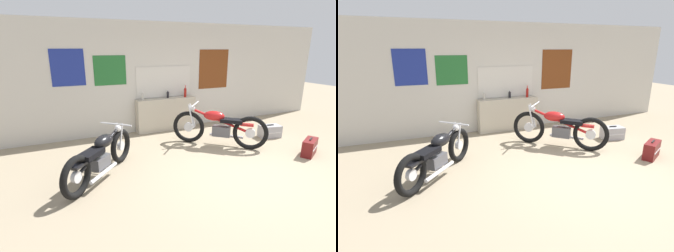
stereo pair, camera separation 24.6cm
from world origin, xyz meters
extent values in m
plane|color=gray|center=(0.00, 0.00, 0.00)|extent=(24.00, 24.00, 0.00)
cube|color=beige|center=(0.00, 3.16, 1.40)|extent=(10.00, 0.06, 2.80)
cube|color=silver|center=(-0.34, 3.12, 1.29)|extent=(1.48, 0.01, 0.74)
cube|color=beige|center=(-0.34, 3.12, 1.29)|extent=(1.54, 0.01, 0.80)
cube|color=brown|center=(1.20, 3.12, 1.57)|extent=(0.95, 0.01, 1.08)
cube|color=#23662D|center=(-1.76, 3.12, 1.64)|extent=(0.78, 0.01, 0.70)
cube|color=navy|center=(-2.71, 3.12, 1.73)|extent=(0.74, 0.01, 0.83)
cube|color=#B7AD99|center=(-0.34, 2.98, 0.44)|extent=(1.65, 0.28, 0.88)
cylinder|color=#B7B2A8|center=(-1.00, 2.98, 0.96)|extent=(0.06, 0.06, 0.16)
cone|color=#B7B2A8|center=(-1.00, 2.98, 1.06)|extent=(0.05, 0.05, 0.04)
cylinder|color=silver|center=(-1.00, 2.98, 1.09)|extent=(0.02, 0.02, 0.02)
cylinder|color=black|center=(-0.28, 3.01, 0.95)|extent=(0.06, 0.06, 0.15)
cone|color=black|center=(-0.28, 3.01, 1.05)|extent=(0.05, 0.05, 0.04)
cylinder|color=silver|center=(-0.28, 3.01, 1.08)|extent=(0.03, 0.03, 0.02)
cylinder|color=maroon|center=(0.20, 2.93, 0.99)|extent=(0.07, 0.07, 0.22)
cone|color=maroon|center=(0.20, 2.93, 1.13)|extent=(0.06, 0.06, 0.06)
cylinder|color=red|center=(0.20, 2.93, 1.18)|extent=(0.03, 0.03, 0.02)
torus|color=black|center=(-0.26, 1.86, 0.38)|extent=(0.61, 0.59, 0.75)
cylinder|color=silver|center=(-0.26, 1.86, 0.38)|extent=(0.20, 0.19, 0.21)
torus|color=black|center=(0.76, 0.90, 0.38)|extent=(0.61, 0.59, 0.75)
cylinder|color=silver|center=(0.76, 0.90, 0.38)|extent=(0.20, 0.19, 0.21)
cube|color=#4C4C51|center=(0.30, 1.33, 0.36)|extent=(0.44, 0.43, 0.23)
cylinder|color=#B21919|center=(0.30, 1.33, 0.59)|extent=(0.97, 0.91, 0.47)
ellipsoid|color=#B21919|center=(0.17, 1.46, 0.70)|extent=(0.51, 0.50, 0.22)
cube|color=black|center=(0.45, 1.19, 0.62)|extent=(0.51, 0.50, 0.08)
cube|color=#B21919|center=(0.70, 0.96, 0.56)|extent=(0.30, 0.29, 0.04)
cylinder|color=silver|center=(-0.25, 1.77, 0.66)|extent=(0.15, 0.14, 0.55)
cylinder|color=silver|center=(-0.16, 1.86, 0.66)|extent=(0.15, 0.14, 0.55)
cylinder|color=silver|center=(-0.15, 1.76, 0.94)|extent=(0.46, 0.49, 0.03)
sphere|color=silver|center=(-0.20, 1.81, 0.84)|extent=(0.13, 0.13, 0.13)
cylinder|color=silver|center=(0.47, 1.37, 0.21)|extent=(0.60, 0.57, 0.06)
torus|color=black|center=(-2.00, 1.41, 0.33)|extent=(0.53, 0.56, 0.67)
cylinder|color=silver|center=(-2.00, 1.41, 0.33)|extent=(0.18, 0.18, 0.18)
torus|color=black|center=(-2.92, 0.42, 0.33)|extent=(0.53, 0.56, 0.67)
cylinder|color=silver|center=(-2.92, 0.42, 0.33)|extent=(0.18, 0.18, 0.18)
cube|color=#4C4C51|center=(-2.50, 0.87, 0.32)|extent=(0.42, 0.43, 0.20)
cylinder|color=black|center=(-2.50, 0.87, 0.51)|extent=(0.88, 0.95, 0.41)
ellipsoid|color=black|center=(-2.38, 1.00, 0.63)|extent=(0.49, 0.50, 0.22)
cube|color=black|center=(-2.64, 0.72, 0.55)|extent=(0.49, 0.50, 0.08)
cube|color=black|center=(-2.86, 0.48, 0.49)|extent=(0.29, 0.29, 0.04)
cylinder|color=silver|center=(-2.09, 1.41, 0.57)|extent=(0.14, 0.15, 0.47)
cylinder|color=silver|center=(-2.00, 1.32, 0.57)|extent=(0.14, 0.15, 0.47)
cylinder|color=silver|center=(-2.09, 1.31, 0.81)|extent=(0.49, 0.46, 0.03)
sphere|color=silver|center=(-2.05, 1.36, 0.71)|extent=(0.13, 0.13, 0.13)
cylinder|color=silver|center=(-2.46, 0.70, 0.18)|extent=(0.55, 0.59, 0.06)
cube|color=#9E9EA3|center=(1.79, 1.36, 0.15)|extent=(0.56, 0.38, 0.30)
cube|color=silver|center=(1.76, 1.21, 0.15)|extent=(0.43, 0.08, 0.02)
cube|color=black|center=(1.79, 1.36, 0.32)|extent=(0.18, 0.05, 0.02)
cube|color=maroon|center=(1.70, 0.15, 0.17)|extent=(0.57, 0.43, 0.34)
cube|color=silver|center=(1.75, 0.05, 0.17)|extent=(0.41, 0.22, 0.02)
cube|color=black|center=(1.70, 0.15, 0.35)|extent=(0.18, 0.11, 0.02)
camera|label=1|loc=(-3.09, -3.33, 2.18)|focal=28.00mm
camera|label=2|loc=(-2.87, -3.42, 2.18)|focal=28.00mm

